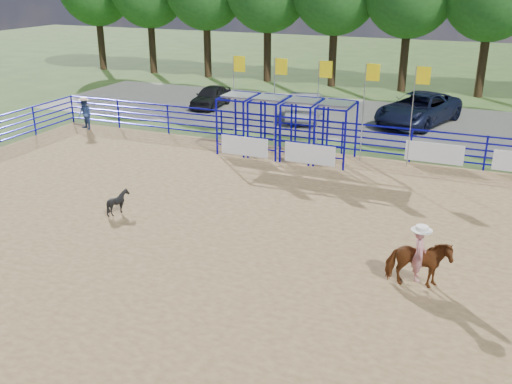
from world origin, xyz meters
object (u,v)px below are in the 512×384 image
at_px(car_c, 418,109).
at_px(car_b, 306,106).
at_px(horse_and_rider, 419,258).
at_px(spectator_cowboy, 85,114).
at_px(calf, 118,202).
at_px(car_a, 211,96).

bearing_deg(car_c, car_b, -149.17).
relative_size(horse_and_rider, spectator_cowboy, 1.48).
relative_size(horse_and_rider, car_c, 0.41).
bearing_deg(spectator_cowboy, car_b, 33.46).
relative_size(calf, car_c, 0.14).
height_order(car_b, car_c, car_c).
bearing_deg(car_b, car_a, -16.87).
height_order(horse_and_rider, calf, horse_and_rider).
xyz_separation_m(calf, car_c, (7.54, 16.53, 0.41)).
distance_m(spectator_cowboy, car_c, 17.62).
height_order(spectator_cowboy, car_a, spectator_cowboy).
height_order(car_a, car_b, car_b).
distance_m(horse_and_rider, spectator_cowboy, 20.65).
distance_m(calf, car_a, 16.63).
relative_size(calf, car_a, 0.22).
xyz_separation_m(horse_and_rider, car_a, (-14.63, 17.02, -0.20)).
relative_size(spectator_cowboy, car_a, 0.43).
xyz_separation_m(car_b, car_c, (5.89, 1.32, 0.07)).
relative_size(car_a, car_b, 0.82).
distance_m(spectator_cowboy, car_a, 8.13).
bearing_deg(car_a, horse_and_rider, -53.19).
relative_size(horse_and_rider, calf, 2.96).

